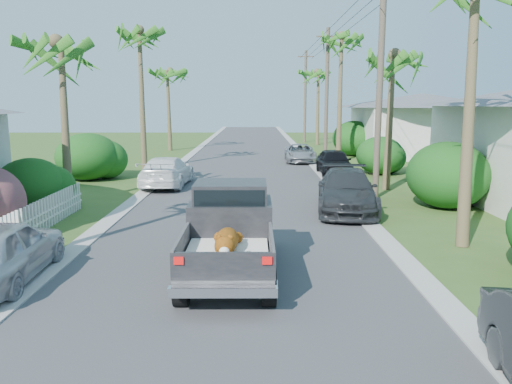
{
  "coord_description": "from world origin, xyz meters",
  "views": [
    {
      "loc": [
        0.56,
        -7.49,
        3.91
      ],
      "look_at": [
        0.59,
        6.54,
        1.4
      ],
      "focal_mm": 35.0,
      "sensor_mm": 36.0,
      "label": 1
    }
  ],
  "objects_px": {
    "utility_pole_b": "(380,86)",
    "parked_car_rd": "(300,153)",
    "parked_car_lf": "(167,172)",
    "palm_r_d": "(319,72)",
    "parked_car_rf": "(334,162)",
    "palm_r_b": "(393,56)",
    "parked_car_ln": "(1,252)",
    "utility_pole_c": "(327,93)",
    "pickup_truck": "(230,228)",
    "palm_l_b": "(59,43)",
    "palm_l_c": "(139,31)",
    "palm_l_d": "(168,71)",
    "house_right_far": "(421,127)",
    "utility_pole_d": "(305,96)",
    "palm_r_c": "(342,37)",
    "parked_car_rm": "(347,191)"
  },
  "relations": [
    {
      "from": "utility_pole_b",
      "to": "parked_car_rd",
      "type": "bearing_deg",
      "value": 98.93
    },
    {
      "from": "parked_car_lf",
      "to": "palm_r_d",
      "type": "bearing_deg",
      "value": -110.46
    },
    {
      "from": "parked_car_rf",
      "to": "palm_r_b",
      "type": "xyz_separation_m",
      "value": [
        1.69,
        -4.65,
        5.24
      ]
    },
    {
      "from": "parked_car_rd",
      "to": "palm_r_b",
      "type": "bearing_deg",
      "value": -72.9
    },
    {
      "from": "parked_car_ln",
      "to": "utility_pole_c",
      "type": "relative_size",
      "value": 0.46
    },
    {
      "from": "pickup_truck",
      "to": "palm_l_b",
      "type": "distance_m",
      "value": 11.72
    },
    {
      "from": "palm_l_c",
      "to": "parked_car_rd",
      "type": "bearing_deg",
      "value": 21.25
    },
    {
      "from": "palm_r_b",
      "to": "palm_l_c",
      "type": "bearing_deg",
      "value": 150.95
    },
    {
      "from": "palm_l_c",
      "to": "palm_r_b",
      "type": "xyz_separation_m",
      "value": [
        12.6,
        -7.0,
        -1.96
      ]
    },
    {
      "from": "parked_car_rd",
      "to": "parked_car_rf",
      "type": "bearing_deg",
      "value": -76.35
    },
    {
      "from": "palm_l_d",
      "to": "palm_r_d",
      "type": "height_order",
      "value": "palm_r_d"
    },
    {
      "from": "parked_car_ln",
      "to": "utility_pole_b",
      "type": "distance_m",
      "value": 15.07
    },
    {
      "from": "parked_car_lf",
      "to": "house_right_far",
      "type": "relative_size",
      "value": 0.54
    },
    {
      "from": "palm_l_b",
      "to": "palm_r_b",
      "type": "height_order",
      "value": "palm_l_b"
    },
    {
      "from": "palm_l_b",
      "to": "palm_r_d",
      "type": "relative_size",
      "value": 0.93
    },
    {
      "from": "palm_l_b",
      "to": "utility_pole_d",
      "type": "xyz_separation_m",
      "value": [
        12.4,
        31.0,
        -1.55
      ]
    },
    {
      "from": "parked_car_rf",
      "to": "palm_l_c",
      "type": "bearing_deg",
      "value": 168.07
    },
    {
      "from": "parked_car_rd",
      "to": "palm_r_c",
      "type": "distance_m",
      "value": 7.96
    },
    {
      "from": "utility_pole_c",
      "to": "utility_pole_d",
      "type": "distance_m",
      "value": 15.0
    },
    {
      "from": "palm_l_c",
      "to": "utility_pole_d",
      "type": "xyz_separation_m",
      "value": [
        11.6,
        21.0,
        -3.31
      ]
    },
    {
      "from": "palm_l_b",
      "to": "palm_l_d",
      "type": "distance_m",
      "value": 22.0
    },
    {
      "from": "parked_car_rf",
      "to": "parked_car_rd",
      "type": "xyz_separation_m",
      "value": [
        -1.31,
        6.09,
        -0.12
      ]
    },
    {
      "from": "utility_pole_b",
      "to": "utility_pole_c",
      "type": "relative_size",
      "value": 1.0
    },
    {
      "from": "parked_car_rf",
      "to": "utility_pole_d",
      "type": "distance_m",
      "value": 23.68
    },
    {
      "from": "palm_l_b",
      "to": "palm_r_c",
      "type": "xyz_separation_m",
      "value": [
        13.0,
        14.0,
        1.96
      ]
    },
    {
      "from": "palm_l_b",
      "to": "palm_l_c",
      "type": "distance_m",
      "value": 10.19
    },
    {
      "from": "parked_car_rm",
      "to": "palm_r_c",
      "type": "relative_size",
      "value": 0.54
    },
    {
      "from": "parked_car_rm",
      "to": "palm_r_d",
      "type": "height_order",
      "value": "palm_r_d"
    },
    {
      "from": "parked_car_lf",
      "to": "utility_pole_b",
      "type": "xyz_separation_m",
      "value": [
        9.2,
        -2.92,
        3.9
      ]
    },
    {
      "from": "palm_r_d",
      "to": "palm_r_c",
      "type": "bearing_deg",
      "value": -91.23
    },
    {
      "from": "parked_car_rf",
      "to": "parked_car_ln",
      "type": "relative_size",
      "value": 1.0
    },
    {
      "from": "utility_pole_b",
      "to": "pickup_truck",
      "type": "bearing_deg",
      "value": -121.82
    },
    {
      "from": "parked_car_rd",
      "to": "palm_l_d",
      "type": "height_order",
      "value": "palm_l_d"
    },
    {
      "from": "palm_l_d",
      "to": "utility_pole_d",
      "type": "bearing_deg",
      "value": 36.64
    },
    {
      "from": "parked_car_rf",
      "to": "utility_pole_b",
      "type": "distance_m",
      "value": 7.74
    },
    {
      "from": "utility_pole_d",
      "to": "parked_car_rd",
      "type": "bearing_deg",
      "value": -96.61
    },
    {
      "from": "parked_car_rm",
      "to": "utility_pole_b",
      "type": "xyz_separation_m",
      "value": [
        1.68,
        2.58,
        3.86
      ]
    },
    {
      "from": "pickup_truck",
      "to": "palm_l_b",
      "type": "relative_size",
      "value": 0.69
    },
    {
      "from": "utility_pole_d",
      "to": "palm_l_c",
      "type": "bearing_deg",
      "value": -118.92
    },
    {
      "from": "parked_car_rd",
      "to": "utility_pole_b",
      "type": "distance_m",
      "value": 13.5
    },
    {
      "from": "palm_l_c",
      "to": "utility_pole_b",
      "type": "distance_m",
      "value": 15.05
    },
    {
      "from": "palm_l_d",
      "to": "utility_pole_b",
      "type": "relative_size",
      "value": 0.86
    },
    {
      "from": "parked_car_rf",
      "to": "house_right_far",
      "type": "bearing_deg",
      "value": 52.23
    },
    {
      "from": "parked_car_rd",
      "to": "house_right_far",
      "type": "relative_size",
      "value": 0.47
    },
    {
      "from": "parked_car_ln",
      "to": "palm_l_d",
      "type": "distance_m",
      "value": 31.54
    },
    {
      "from": "parked_car_rd",
      "to": "utility_pole_d",
      "type": "relative_size",
      "value": 0.47
    },
    {
      "from": "parked_car_ln",
      "to": "palm_l_b",
      "type": "height_order",
      "value": "palm_l_b"
    },
    {
      "from": "palm_r_c",
      "to": "palm_r_b",
      "type": "bearing_deg",
      "value": -87.92
    },
    {
      "from": "pickup_truck",
      "to": "palm_l_d",
      "type": "bearing_deg",
      "value": 102.17
    },
    {
      "from": "palm_r_b",
      "to": "palm_r_c",
      "type": "distance_m",
      "value": 11.22
    }
  ]
}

